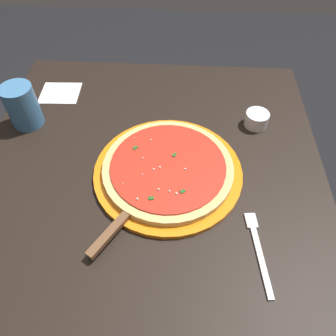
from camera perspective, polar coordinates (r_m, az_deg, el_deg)
ground_plane at (r=1.48m, az=-1.87°, el=-18.37°), size 5.00×5.00×0.00m
restaurant_table at (r=0.94m, az=-2.80°, el=-4.82°), size 0.86×0.86×0.76m
serving_plate at (r=0.79m, az=0.00°, el=-0.64°), size 0.36×0.36×0.01m
pizza at (r=0.78m, az=-0.00°, el=0.09°), size 0.31×0.31×0.02m
pizza_server at (r=0.71m, az=-7.86°, el=-8.81°), size 0.15×0.21×0.01m
cup_tall_drink at (r=0.96m, az=-24.15°, el=9.87°), size 0.08×0.08×0.12m
cup_small_sauce at (r=0.93m, az=15.24°, el=8.24°), size 0.06×0.06×0.04m
napkin_folded_right at (r=1.07m, az=-18.35°, el=12.36°), size 0.12×0.11×0.00m
fork at (r=0.71m, az=15.47°, el=-13.26°), size 0.04×0.19×0.00m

